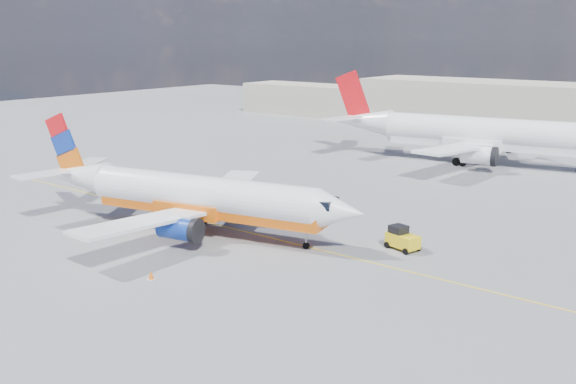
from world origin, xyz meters
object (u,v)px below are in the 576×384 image
Objects in this scene: gse_tug at (402,239)px; traffic_cone at (151,275)px; second_jet at (475,134)px; main_jet at (194,196)px.

traffic_cone is at bearing -106.87° from gse_tug.
second_jet is 51.28m from traffic_cone.
main_jet is at bearing -108.18° from second_jet.
gse_tug is at bearing 10.37° from main_jet.
second_jet reaches higher than main_jet.
second_jet is at bearing 119.97° from gse_tug.
second_jet is at bearing 68.86° from main_jet.
main_jet is 11.01× the size of gse_tug.
gse_tug is 4.60× the size of traffic_cone.
gse_tug is at bearing -85.31° from second_jet.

